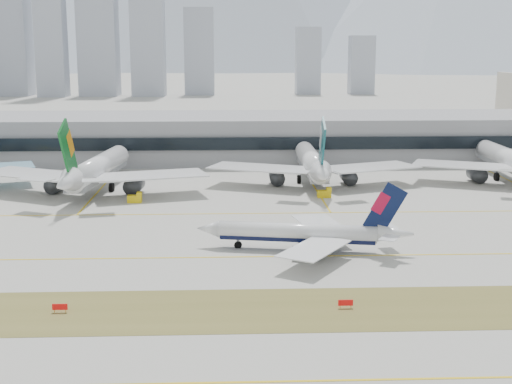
{
  "coord_description": "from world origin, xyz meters",
  "views": [
    {
      "loc": [
        -3.14,
        -130.58,
        37.52
      ],
      "look_at": [
        3.0,
        18.0,
        7.5
      ],
      "focal_mm": 50.0,
      "sensor_mm": 36.0,
      "label": 1
    }
  ],
  "objects_px": {
    "taxiing_airliner": "(305,234)",
    "terminal": "(236,137)",
    "widebody_eva": "(96,170)",
    "widebody_cathay": "(312,164)",
    "widebody_china_air": "(511,162)"
  },
  "relations": [
    {
      "from": "taxiing_airliner",
      "to": "widebody_china_air",
      "type": "distance_m",
      "value": 96.45
    },
    {
      "from": "widebody_eva",
      "to": "widebody_cathay",
      "type": "xyz_separation_m",
      "value": [
        58.77,
        9.64,
        -0.2
      ]
    },
    {
      "from": "widebody_cathay",
      "to": "terminal",
      "type": "distance_m",
      "value": 52.8
    },
    {
      "from": "widebody_eva",
      "to": "terminal",
      "type": "distance_m",
      "value": 69.36
    },
    {
      "from": "widebody_cathay",
      "to": "widebody_china_air",
      "type": "distance_m",
      "value": 57.59
    },
    {
      "from": "widebody_eva",
      "to": "widebody_cathay",
      "type": "relative_size",
      "value": 1.03
    },
    {
      "from": "widebody_eva",
      "to": "widebody_china_air",
      "type": "distance_m",
      "value": 116.88
    },
    {
      "from": "terminal",
      "to": "widebody_china_air",
      "type": "bearing_deg",
      "value": -30.81
    },
    {
      "from": "taxiing_airliner",
      "to": "terminal",
      "type": "xyz_separation_m",
      "value": [
        -11.47,
        116.14,
        4.17
      ]
    },
    {
      "from": "widebody_china_air",
      "to": "terminal",
      "type": "relative_size",
      "value": 0.21
    },
    {
      "from": "widebody_cathay",
      "to": "widebody_china_air",
      "type": "xyz_separation_m",
      "value": [
        57.56,
        1.66,
        0.01
      ]
    },
    {
      "from": "taxiing_airliner",
      "to": "terminal",
      "type": "relative_size",
      "value": 0.15
    },
    {
      "from": "taxiing_airliner",
      "to": "terminal",
      "type": "distance_m",
      "value": 116.78
    },
    {
      "from": "widebody_eva",
      "to": "widebody_china_air",
      "type": "bearing_deg",
      "value": -78.48
    },
    {
      "from": "taxiing_airliner",
      "to": "widebody_china_air",
      "type": "relative_size",
      "value": 0.68
    }
  ]
}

